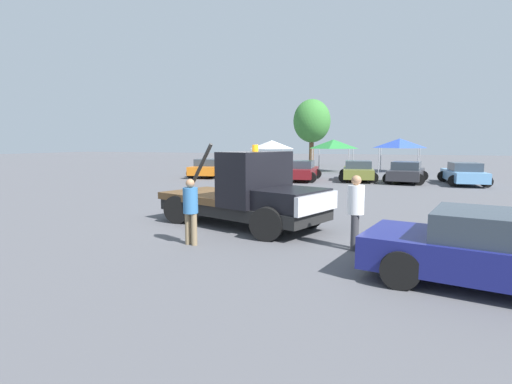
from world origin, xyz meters
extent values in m
plane|color=#545459|center=(0.00, 0.00, 0.00)|extent=(160.00, 160.00, 0.00)
cube|color=black|center=(0.00, 0.00, 0.53)|extent=(5.64, 3.64, 0.35)
cube|color=black|center=(1.79, -0.64, 0.98)|extent=(2.02, 2.25, 0.55)
cube|color=silver|center=(2.54, -0.91, 0.95)|extent=(0.78, 1.90, 0.50)
cube|color=black|center=(0.55, -0.20, 1.48)|extent=(1.83, 2.45, 1.56)
cube|color=brown|center=(-1.24, 0.45, 0.81)|extent=(3.23, 2.95, 0.22)
cylinder|color=black|center=(-1.69, 0.61, 1.70)|extent=(1.16, 0.51, 1.63)
cylinder|color=orange|center=(0.55, -0.20, 2.36)|extent=(0.18, 0.18, 0.20)
cylinder|color=black|center=(2.07, 0.36, 0.44)|extent=(0.88, 0.26, 0.88)
cylinder|color=black|center=(1.37, -1.60, 0.44)|extent=(0.88, 0.26, 0.88)
cylinder|color=black|center=(-1.27, 1.56, 0.44)|extent=(0.88, 0.26, 0.88)
cylinder|color=black|center=(-1.97, -0.40, 0.44)|extent=(0.88, 0.26, 0.88)
cube|color=#333D47|center=(6.19, -3.44, 1.09)|extent=(2.35, 2.07, 0.50)
cylinder|color=black|center=(4.99, -2.26, 0.34)|extent=(0.68, 0.22, 0.68)
cylinder|color=black|center=(4.62, -4.04, 0.34)|extent=(0.68, 0.22, 0.68)
cylinder|color=#38383D|center=(3.59, -1.79, 0.43)|extent=(0.16, 0.16, 0.86)
cylinder|color=#38383D|center=(3.60, -1.58, 0.43)|extent=(0.16, 0.16, 0.86)
cylinder|color=white|center=(3.60, -1.69, 1.20)|extent=(0.39, 0.39, 0.68)
sphere|color=#A87A56|center=(3.60, -1.69, 1.65)|extent=(0.23, 0.23, 0.23)
cylinder|color=#847051|center=(-0.16, -2.63, 0.40)|extent=(0.15, 0.15, 0.80)
cylinder|color=#847051|center=(-0.36, -2.59, 0.40)|extent=(0.15, 0.15, 0.80)
cylinder|color=teal|center=(-0.26, -2.61, 1.11)|extent=(0.37, 0.37, 0.63)
sphere|color=#A87A56|center=(-0.26, -2.61, 1.54)|extent=(0.22, 0.22, 0.22)
cube|color=orange|center=(-8.82, 15.57, 0.54)|extent=(2.59, 4.86, 0.60)
cube|color=#333D47|center=(-8.79, 15.34, 1.09)|extent=(1.96, 2.17, 0.50)
cylinder|color=black|center=(-9.96, 16.99, 0.34)|extent=(0.68, 0.22, 0.68)
cylinder|color=black|center=(-8.16, 17.26, 0.34)|extent=(0.68, 0.22, 0.68)
cylinder|color=black|center=(-9.49, 13.88, 0.34)|extent=(0.68, 0.22, 0.68)
cylinder|color=black|center=(-7.69, 14.15, 0.34)|extent=(0.68, 0.22, 0.68)
cube|color=beige|center=(-5.71, 15.53, 0.54)|extent=(2.41, 4.86, 0.60)
cube|color=#333D47|center=(-5.68, 15.30, 1.09)|extent=(1.89, 2.13, 0.50)
cylinder|color=black|center=(-6.78, 17.02, 0.34)|extent=(0.68, 0.22, 0.68)
cylinder|color=black|center=(-4.96, 17.21, 0.34)|extent=(0.68, 0.22, 0.68)
cylinder|color=black|center=(-6.45, 13.85, 0.34)|extent=(0.68, 0.22, 0.68)
cylinder|color=black|center=(-4.63, 14.04, 0.34)|extent=(0.68, 0.22, 0.68)
cube|color=maroon|center=(-1.77, 15.12, 0.54)|extent=(2.27, 4.76, 0.60)
cube|color=#333D47|center=(-1.75, 14.89, 1.09)|extent=(1.80, 2.08, 0.50)
cylinder|color=black|center=(-2.79, 16.60, 0.34)|extent=(0.68, 0.22, 0.68)
cylinder|color=black|center=(-1.04, 16.76, 0.34)|extent=(0.68, 0.22, 0.68)
cylinder|color=black|center=(-2.50, 13.48, 0.34)|extent=(0.68, 0.22, 0.68)
cylinder|color=black|center=(-0.75, 13.64, 0.34)|extent=(0.68, 0.22, 0.68)
cube|color=olive|center=(1.84, 16.29, 0.54)|extent=(2.45, 4.92, 0.60)
cube|color=#333D47|center=(1.87, 16.06, 1.09)|extent=(1.88, 2.17, 0.50)
cylinder|color=black|center=(0.76, 17.77, 0.34)|extent=(0.68, 0.22, 0.68)
cylinder|color=black|center=(2.52, 18.00, 0.34)|extent=(0.68, 0.22, 0.68)
cylinder|color=black|center=(1.17, 14.59, 0.34)|extent=(0.68, 0.22, 0.68)
cylinder|color=black|center=(2.93, 14.82, 0.34)|extent=(0.68, 0.22, 0.68)
cube|color=#2D2D33|center=(4.89, 15.97, 0.54)|extent=(2.36, 4.70, 0.60)
cube|color=#333D47|center=(4.87, 15.75, 1.09)|extent=(1.84, 2.07, 0.50)
cylinder|color=black|center=(4.19, 17.60, 0.34)|extent=(0.68, 0.22, 0.68)
cylinder|color=black|center=(5.94, 17.40, 0.34)|extent=(0.68, 0.22, 0.68)
cylinder|color=black|center=(3.84, 14.55, 0.34)|extent=(0.68, 0.22, 0.68)
cylinder|color=black|center=(5.59, 14.35, 0.34)|extent=(0.68, 0.22, 0.68)
cube|color=#669ED1|center=(8.15, 15.92, 0.54)|extent=(2.20, 4.99, 0.60)
cube|color=#333D47|center=(8.17, 15.68, 1.09)|extent=(1.73, 2.17, 0.50)
cylinder|color=black|center=(7.16, 17.48, 0.34)|extent=(0.68, 0.22, 0.68)
cylinder|color=black|center=(8.83, 17.64, 0.34)|extent=(0.68, 0.22, 0.68)
cylinder|color=black|center=(7.47, 14.20, 0.34)|extent=(0.68, 0.22, 0.68)
cylinder|color=black|center=(9.13, 14.36, 0.34)|extent=(0.68, 0.22, 0.68)
cylinder|color=#9E9EA3|center=(-8.16, 22.44, 0.99)|extent=(0.07, 0.07, 1.97)
cylinder|color=#9E9EA3|center=(-5.19, 22.44, 0.99)|extent=(0.07, 0.07, 1.97)
cylinder|color=#9E9EA3|center=(-8.16, 25.40, 0.99)|extent=(0.07, 0.07, 1.97)
cylinder|color=#9E9EA3|center=(-5.19, 25.40, 0.99)|extent=(0.07, 0.07, 1.97)
pyramid|color=white|center=(-6.68, 23.92, 2.36)|extent=(2.96, 2.96, 0.77)
cylinder|color=#9E9EA3|center=(-2.59, 22.42, 1.01)|extent=(0.07, 0.07, 2.02)
cylinder|color=#9E9EA3|center=(0.47, 22.42, 1.01)|extent=(0.07, 0.07, 2.02)
cylinder|color=#9E9EA3|center=(-2.59, 25.48, 1.01)|extent=(0.07, 0.07, 2.02)
cylinder|color=#9E9EA3|center=(0.47, 25.48, 1.01)|extent=(0.07, 0.07, 2.02)
pyramid|color=#287F38|center=(-1.06, 23.95, 2.41)|extent=(3.06, 3.06, 0.78)
cylinder|color=#9E9EA3|center=(2.78, 23.97, 1.04)|extent=(0.07, 0.07, 2.08)
cylinder|color=#9E9EA3|center=(5.94, 23.97, 1.04)|extent=(0.07, 0.07, 2.08)
cylinder|color=#9E9EA3|center=(2.78, 27.14, 1.04)|extent=(0.07, 0.07, 2.08)
cylinder|color=#9E9EA3|center=(5.94, 27.14, 1.04)|extent=(0.07, 0.07, 2.08)
pyramid|color=#2D4CB7|center=(4.36, 25.55, 2.48)|extent=(3.16, 3.16, 0.81)
cylinder|color=brown|center=(-4.93, 32.98, 1.28)|extent=(0.51, 0.51, 2.55)
ellipsoid|color=#387A33|center=(-4.93, 32.98, 4.92)|extent=(4.09, 4.09, 4.74)
camera|label=1|loc=(4.56, -11.15, 2.52)|focal=28.00mm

